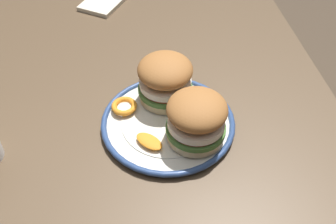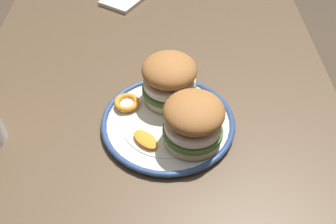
{
  "view_description": "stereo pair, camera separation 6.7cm",
  "coord_description": "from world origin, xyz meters",
  "px_view_note": "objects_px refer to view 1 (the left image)",
  "views": [
    {
      "loc": [
        -0.58,
        0.04,
        1.35
      ],
      "look_at": [
        -0.05,
        -0.04,
        0.8
      ],
      "focal_mm": 41.45,
      "sensor_mm": 36.0,
      "label": 1
    },
    {
      "loc": [
        -0.59,
        -0.03,
        1.35
      ],
      "look_at": [
        -0.05,
        -0.04,
        0.8
      ],
      "focal_mm": 41.45,
      "sensor_mm": 36.0,
      "label": 2
    }
  ],
  "objects_px": {
    "sandwich_half_left": "(165,79)",
    "sandwich_half_right": "(196,118)",
    "dining_table": "(150,144)",
    "dinner_plate": "(168,122)"
  },
  "relations": [
    {
      "from": "dining_table",
      "to": "dinner_plate",
      "type": "relative_size",
      "value": 4.72
    },
    {
      "from": "sandwich_half_left",
      "to": "sandwich_half_right",
      "type": "bearing_deg",
      "value": -160.19
    },
    {
      "from": "dining_table",
      "to": "sandwich_half_right",
      "type": "height_order",
      "value": "sandwich_half_right"
    },
    {
      "from": "dining_table",
      "to": "sandwich_half_right",
      "type": "relative_size",
      "value": 8.42
    },
    {
      "from": "sandwich_half_left",
      "to": "dinner_plate",
      "type": "bearing_deg",
      "value": 176.95
    },
    {
      "from": "dinner_plate",
      "to": "sandwich_half_right",
      "type": "height_order",
      "value": "sandwich_half_right"
    },
    {
      "from": "sandwich_half_left",
      "to": "sandwich_half_right",
      "type": "relative_size",
      "value": 0.95
    },
    {
      "from": "sandwich_half_left",
      "to": "sandwich_half_right",
      "type": "distance_m",
      "value": 0.13
    },
    {
      "from": "dining_table",
      "to": "sandwich_half_left",
      "type": "distance_m",
      "value": 0.18
    },
    {
      "from": "dinner_plate",
      "to": "dining_table",
      "type": "bearing_deg",
      "value": 38.26
    }
  ]
}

